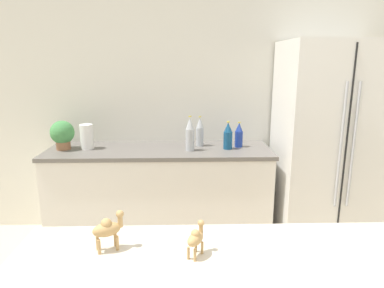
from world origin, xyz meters
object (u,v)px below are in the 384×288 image
potted_plant (62,134)px  back_bottle_0 (228,136)px  back_bottle_1 (200,132)px  camel_figurine (108,228)px  back_bottle_2 (239,135)px  camel_figurine_second (196,238)px  refrigerator (327,146)px  back_bottle_3 (190,134)px  paper_towel_roll (87,137)px

potted_plant → back_bottle_0: 1.47m
back_bottle_1 → camel_figurine: back_bottle_1 is taller
back_bottle_2 → camel_figurine_second: bearing=-103.8°
back_bottle_0 → refrigerator: bearing=-2.3°
refrigerator → camel_figurine_second: refrigerator is taller
camel_figurine → back_bottle_1: bearing=76.9°
potted_plant → back_bottle_3: bearing=-3.8°
back_bottle_0 → back_bottle_3: bearing=-172.3°
back_bottle_3 → back_bottle_1: bearing=61.1°
back_bottle_0 → camel_figurine: 1.91m
refrigerator → back_bottle_3: (-1.22, -0.01, 0.12)m
refrigerator → back_bottle_3: bearing=-179.5°
paper_towel_roll → refrigerator: bearing=-2.1°
back_bottle_0 → back_bottle_3: size_ratio=0.81×
back_bottle_3 → camel_figurine: (-0.35, -1.73, 0.01)m
paper_towel_roll → back_bottle_2: bearing=1.4°
paper_towel_roll → camel_figurine: size_ratio=1.45×
paper_towel_roll → back_bottle_2: 1.37m
refrigerator → back_bottle_2: 0.79m
paper_towel_roll → back_bottle_1: 1.02m
refrigerator → camel_figurine_second: bearing=-124.6°
back_bottle_0 → back_bottle_2: size_ratio=1.08×
back_bottle_2 → camel_figurine: back_bottle_2 is taller
refrigerator → camel_figurine: (-1.57, -1.74, 0.13)m
back_bottle_3 → camel_figurine: size_ratio=2.02×
potted_plant → back_bottle_1: (1.22, 0.10, -0.01)m
refrigerator → back_bottle_0: size_ratio=7.30×
back_bottle_1 → back_bottle_3: back_bottle_3 is taller
refrigerator → back_bottle_0: bearing=177.7°
back_bottle_1 → back_bottle_2: bearing=-8.3°
potted_plant → back_bottle_1: bearing=4.6°
potted_plant → paper_towel_roll: size_ratio=1.17×
back_bottle_0 → back_bottle_1: back_bottle_1 is taller
back_bottle_1 → camel_figurine_second: 1.96m
refrigerator → paper_towel_roll: (-2.14, 0.08, 0.08)m
refrigerator → potted_plant: size_ratio=7.05×
potted_plant → camel_figurine_second: 2.16m
paper_towel_roll → camel_figurine: (0.57, -1.82, 0.04)m
refrigerator → camel_figurine_second: 2.18m
potted_plant → camel_figurine_second: potted_plant is taller
paper_towel_roll → camel_figurine_second: 2.08m
refrigerator → potted_plant: bearing=178.4°
back_bottle_0 → back_bottle_2: back_bottle_0 is taller
potted_plant → camel_figurine_second: size_ratio=2.04×
potted_plant → camel_figurine_second: bearing=-59.2°
back_bottle_2 → back_bottle_3: 0.47m
refrigerator → back_bottle_3: 1.23m
paper_towel_roll → camel_figurine_second: size_ratio=1.75×
paper_towel_roll → back_bottle_0: back_bottle_0 is taller
refrigerator → back_bottle_1: 1.14m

